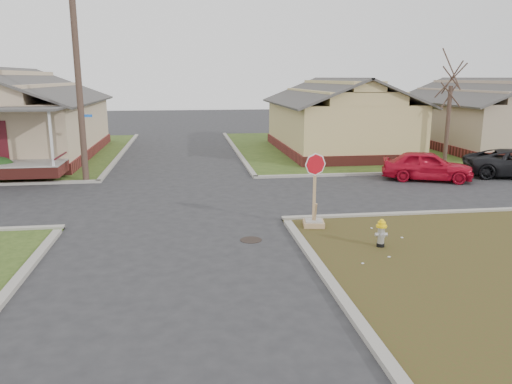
{
  "coord_description": "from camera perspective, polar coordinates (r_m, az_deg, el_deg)",
  "views": [
    {
      "loc": [
        0.4,
        -14.37,
        4.68
      ],
      "look_at": [
        2.56,
        1.0,
        1.1
      ],
      "focal_mm": 35.0,
      "sensor_mm": 36.0,
      "label": 1
    }
  ],
  "objects": [
    {
      "name": "utility_pole",
      "position": [
        23.72,
        -19.66,
        12.21
      ],
      "size": [
        1.8,
        0.28,
        9.0
      ],
      "color": "#3A2921",
      "rests_on": "ground"
    },
    {
      "name": "corner_house",
      "position": [
        32.83,
        -26.69,
        7.43
      ],
      "size": [
        10.1,
        15.5,
        5.3
      ],
      "color": "maroon",
      "rests_on": "ground"
    },
    {
      "name": "red_sedan",
      "position": [
        24.41,
        18.98,
        2.87
      ],
      "size": [
        4.35,
        2.97,
        1.38
      ],
      "primitive_type": "imported",
      "rotation": [
        0.0,
        0.0,
        1.2
      ],
      "color": "red",
      "rests_on": "ground"
    },
    {
      "name": "side_house_yellow",
      "position": [
        32.42,
        9.34,
        8.41
      ],
      "size": [
        7.6,
        11.6,
        4.7
      ],
      "color": "maroon",
      "rests_on": "ground"
    },
    {
      "name": "fire_hydrant",
      "position": [
        14.34,
        14.12,
        -4.4
      ],
      "size": [
        0.3,
        0.3,
        0.8
      ],
      "rotation": [
        0.0,
        0.0,
        -0.11
      ],
      "color": "black",
      "rests_on": "ground"
    },
    {
      "name": "tree_mid_right",
      "position": [
        28.19,
        21.04,
        6.99
      ],
      "size": [
        0.22,
        0.22,
        4.2
      ],
      "primitive_type": "cylinder",
      "color": "#3A2921",
      "rests_on": "verge_far_right"
    },
    {
      "name": "curbs",
      "position": [
        19.93,
        -8.93,
        -0.75
      ],
      "size": [
        80.0,
        40.0,
        0.12
      ],
      "primitive_type": null,
      "color": "gray",
      "rests_on": "ground"
    },
    {
      "name": "stop_sign",
      "position": [
        15.9,
        6.64,
        -2.12
      ],
      "size": [
        0.67,
        0.65,
        2.36
      ],
      "rotation": [
        0.0,
        0.0,
        -0.16
      ],
      "color": "tan",
      "rests_on": "ground"
    },
    {
      "name": "manhole",
      "position": [
        14.74,
        -0.58,
        -5.49
      ],
      "size": [
        0.64,
        0.64,
        0.01
      ],
      "primitive_type": "cylinder",
      "color": "black",
      "rests_on": "ground"
    },
    {
      "name": "verge_far_right",
      "position": [
        39.19,
        25.61,
        4.9
      ],
      "size": [
        37.0,
        19.0,
        0.05
      ],
      "primitive_type": "cube",
      "color": "#314619",
      "rests_on": "ground"
    },
    {
      "name": "ground",
      "position": [
        15.11,
        -9.16,
        -5.22
      ],
      "size": [
        120.0,
        120.0,
        0.0
      ],
      "primitive_type": "plane",
      "color": "#27272A",
      "rests_on": "ground"
    },
    {
      "name": "side_house_tan",
      "position": [
        36.65,
        24.6,
        7.93
      ],
      "size": [
        7.6,
        11.6,
        4.7
      ],
      "color": "maroon",
      "rests_on": "ground"
    }
  ]
}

